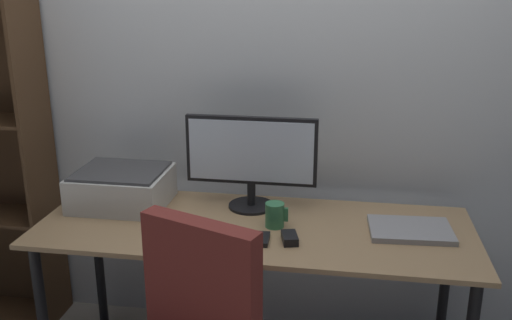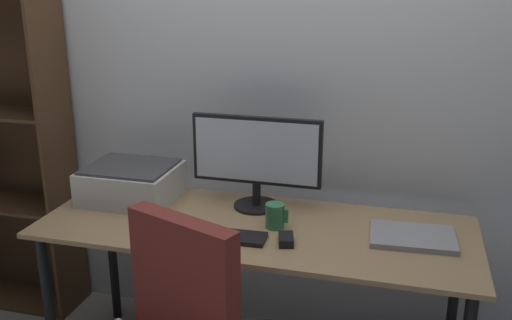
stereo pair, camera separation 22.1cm
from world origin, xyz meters
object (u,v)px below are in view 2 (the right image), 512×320
Objects in this scene: mouse at (286,240)px; coffee_mug at (275,215)px; keyboard at (229,236)px; bookshelf at (0,159)px; monitor at (256,156)px; desk at (255,243)px; printer at (131,182)px; laptop at (412,237)px.

coffee_mug is (-0.07, 0.13, 0.03)m from mouse.
keyboard is 2.87× the size of coffee_mug.
coffee_mug is 0.06× the size of bookshelf.
bookshelf reaches higher than monitor.
desk is at bearing 126.32° from mouse.
mouse is 0.16m from coffee_mug.
monitor reaches higher than printer.
monitor is (-0.04, 0.19, 0.32)m from desk.
printer is at bearing 169.83° from coffee_mug.
bookshelf reaches higher than coffee_mug.
laptop is at bearing -13.08° from monitor.
mouse reaches higher than desk.
printer is (-0.55, 0.28, 0.07)m from keyboard.
monitor is 0.59m from printer.
desk is 0.18m from keyboard.
bookshelf reaches higher than mouse.
laptop is (0.66, -0.15, -0.22)m from monitor.
monitor reaches higher than keyboard.
laptop is (0.69, 0.18, 0.00)m from keyboard.
coffee_mug reaches higher than desk.
printer reaches higher than keyboard.
coffee_mug is at bearing 104.74° from mouse.
coffee_mug is at bearing -11.77° from bookshelf.
monitor is 5.87× the size of mouse.
bookshelf is (-1.47, 0.33, 0.14)m from desk.
laptop is (0.46, 0.16, -0.01)m from mouse.
monitor is at bearing -5.63° from bookshelf.
laptop is at bearing 12.20° from keyboard.
mouse is (0.20, -0.32, -0.22)m from monitor.
keyboard is at bearing -26.65° from printer.
monitor is 5.57× the size of coffee_mug.
monitor reaches higher than mouse.
mouse is at bearing -15.69° from bookshelf.
laptop is at bearing 4.95° from mouse.
bookshelf reaches higher than desk.
keyboard is 0.22m from coffee_mug.
mouse is 0.49m from laptop.
laptop is 0.20× the size of bookshelf.
coffee_mug is (0.13, -0.18, -0.18)m from monitor.
keyboard is 0.91× the size of laptop.
keyboard is 0.72× the size of printer.
bookshelf is (-0.85, 0.20, -0.02)m from printer.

